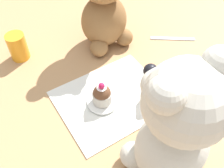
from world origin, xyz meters
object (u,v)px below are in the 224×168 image
object	(u,v)px
cupcake_near_cream_bear	(155,92)
saucer_plate	(102,102)
cupcake_near_tan_bear	(102,95)
teaspoon	(173,38)
teddy_bear_cream	(174,127)
teddy_bear_tan	(104,4)
juice_glass	(18,47)

from	to	relation	value
cupcake_near_cream_bear	saucer_plate	xyz separation A→B (m)	(0.11, -0.06, -0.02)
cupcake_near_tan_bear	teaspoon	bearing A→B (deg)	-162.75
teaspoon	teddy_bear_cream	bearing A→B (deg)	-98.87
teddy_bear_tan	juice_glass	size ratio (longest dim) A/B	3.51
cupcake_near_tan_bear	saucer_plate	bearing A→B (deg)	178.21
teddy_bear_tan	cupcake_near_tan_bear	distance (m)	0.24
juice_glass	teddy_bear_tan	bearing A→B (deg)	162.58
juice_glass	teaspoon	distance (m)	0.44
saucer_plate	juice_glass	bearing A→B (deg)	-67.77
cupcake_near_cream_bear	cupcake_near_tan_bear	xyz separation A→B (m)	(0.11, -0.06, 0.00)
cupcake_near_cream_bear	teaspoon	bearing A→B (deg)	-141.99
cupcake_near_cream_bear	saucer_plate	world-z (taller)	cupcake_near_cream_bear
cupcake_near_cream_bear	teddy_bear_tan	bearing A→B (deg)	-93.55
teddy_bear_cream	juice_glass	distance (m)	0.48
teddy_bear_cream	teddy_bear_tan	distance (m)	0.40
cupcake_near_tan_bear	juice_glass	size ratio (longest dim) A/B	0.84
teddy_bear_cream	teaspoon	world-z (taller)	teddy_bear_cream
cupcake_near_tan_bear	teaspoon	xyz separation A→B (m)	(-0.30, -0.09, -0.03)
saucer_plate	teddy_bear_tan	bearing A→B (deg)	-123.35
teddy_bear_cream	saucer_plate	bearing A→B (deg)	-84.68
teddy_bear_cream	cupcake_near_tan_bear	world-z (taller)	teddy_bear_cream
juice_glass	teaspoon	bearing A→B (deg)	157.74
juice_glass	cupcake_near_cream_bear	bearing A→B (deg)	124.13
saucer_plate	teaspoon	xyz separation A→B (m)	(-0.30, -0.09, -0.01)
teddy_bear_tan	cupcake_near_tan_bear	xyz separation A→B (m)	(0.12, 0.19, -0.09)
saucer_plate	juice_glass	size ratio (longest dim) A/B	0.96
cupcake_near_cream_bear	juice_glass	distance (m)	0.38
teddy_bear_tan	saucer_plate	bearing A→B (deg)	-123.64
saucer_plate	juice_glass	xyz separation A→B (m)	(0.11, -0.26, 0.03)
teddy_bear_cream	juice_glass	size ratio (longest dim) A/B	3.81
cupcake_near_cream_bear	teaspoon	xyz separation A→B (m)	(-0.19, -0.15, -0.03)
teddy_bear_tan	saucer_plate	distance (m)	0.26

